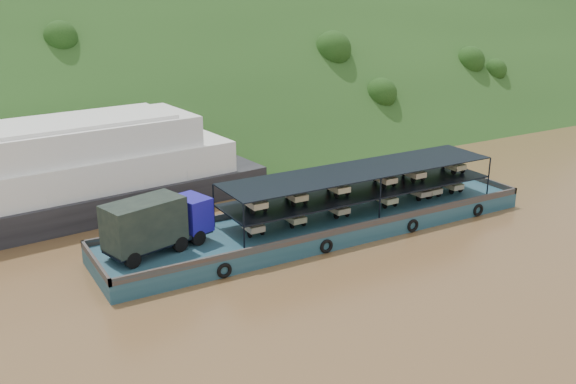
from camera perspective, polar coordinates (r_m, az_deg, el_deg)
ground at (r=48.75m, az=3.82°, el=-4.16°), size 160.00×160.00×0.00m
hillside at (r=79.69m, az=-10.77°, el=4.54°), size 140.00×39.60×39.60m
cargo_barge at (r=48.74m, az=1.57°, el=-2.55°), size 35.00×7.18×4.99m
passenger_ferry at (r=55.18m, az=-21.91°, el=0.99°), size 39.66×13.46×7.88m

